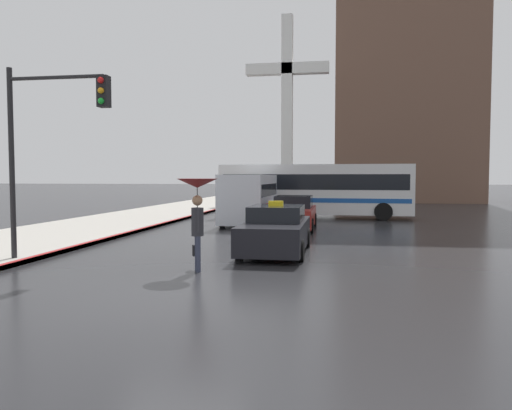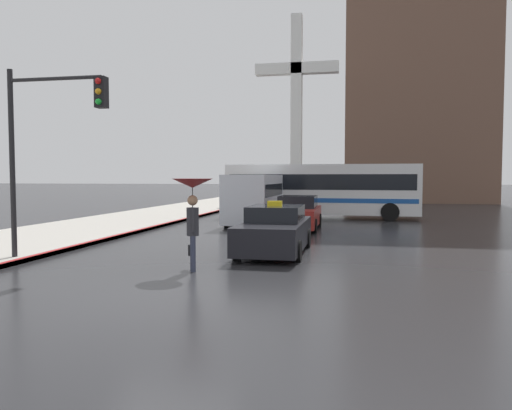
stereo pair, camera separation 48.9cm
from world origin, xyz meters
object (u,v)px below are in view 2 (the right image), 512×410
object	(u,v)px
city_bus	(322,188)
traffic_light	(50,129)
ambulance_van	(254,197)
pedestrian_with_umbrella	(192,198)
taxi	(275,231)
sedan_red	(298,214)
monument_cross	(297,98)

from	to	relation	value
city_bus	traffic_light	xyz separation A→B (m)	(-6.15, -16.26, 1.92)
ambulance_van	pedestrian_with_umbrella	bearing A→B (deg)	94.63
pedestrian_with_umbrella	taxi	bearing A→B (deg)	-47.18
sedan_red	ambulance_van	size ratio (longest dim) A/B	0.82
sedan_red	pedestrian_with_umbrella	size ratio (longest dim) A/B	1.94
taxi	city_bus	xyz separation A→B (m)	(0.56, 13.28, 1.00)
pedestrian_with_umbrella	traffic_light	xyz separation A→B (m)	(-4.06, 0.33, 1.79)
ambulance_van	monument_cross	bearing A→B (deg)	-89.56
ambulance_van	city_bus	size ratio (longest dim) A/B	0.50
ambulance_van	city_bus	world-z (taller)	city_bus
taxi	city_bus	size ratio (longest dim) A/B	0.43
taxi	ambulance_van	xyz separation A→B (m)	(-2.43, 8.82, 0.67)
city_bus	pedestrian_with_umbrella	distance (m)	16.72
ambulance_van	traffic_light	xyz separation A→B (m)	(-3.16, -11.80, 2.25)
sedan_red	pedestrian_with_umbrella	distance (m)	10.50
sedan_red	traffic_light	xyz separation A→B (m)	(-5.49, -10.01, 2.91)
traffic_light	monument_cross	distance (m)	30.49
sedan_red	city_bus	xyz separation A→B (m)	(0.66, 6.25, 0.99)
city_bus	taxi	bearing A→B (deg)	0.55
ambulance_van	traffic_light	size ratio (longest dim) A/B	1.04
sedan_red	traffic_light	bearing A→B (deg)	61.27
traffic_light	taxi	bearing A→B (deg)	28.06
pedestrian_with_umbrella	sedan_red	bearing A→B (deg)	-30.30
city_bus	traffic_light	bearing A→B (deg)	-17.74
ambulance_van	taxi	bearing A→B (deg)	105.75
monument_cross	ambulance_van	bearing A→B (deg)	-89.93
monument_cross	city_bus	bearing A→B (deg)	-77.52
taxi	city_bus	bearing A→B (deg)	-92.42
pedestrian_with_umbrella	city_bus	bearing A→B (deg)	-29.61
taxi	sedan_red	distance (m)	7.04
ambulance_van	city_bus	xyz separation A→B (m)	(2.99, 4.46, 0.33)
ambulance_van	monument_cross	world-z (taller)	monument_cross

